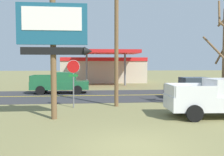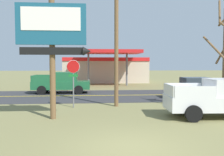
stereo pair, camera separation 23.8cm
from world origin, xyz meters
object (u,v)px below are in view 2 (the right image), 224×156
(motel_sign, at_px, (53,36))
(car_grey_mid_lane, at_px, (194,88))
(gas_station, at_px, (105,69))
(stop_sign, at_px, (73,75))
(pickup_green_on_road, at_px, (62,83))
(utility_pole, at_px, (116,34))
(pickup_white_parked_on_lawn, at_px, (219,98))

(motel_sign, relative_size, car_grey_mid_lane, 1.40)
(gas_station, distance_m, car_grey_mid_lane, 18.42)
(stop_sign, bearing_deg, car_grey_mid_lane, 20.97)
(stop_sign, bearing_deg, gas_station, 81.59)
(pickup_green_on_road, bearing_deg, utility_pole, -59.36)
(stop_sign, height_order, gas_station, gas_station)
(motel_sign, distance_m, car_grey_mid_lane, 12.41)
(pickup_green_on_road, bearing_deg, car_grey_mid_lane, -20.25)
(utility_pole, relative_size, gas_station, 0.72)
(gas_station, distance_m, pickup_white_parked_on_lawn, 24.65)
(utility_pole, bearing_deg, motel_sign, -134.66)
(pickup_green_on_road, height_order, car_grey_mid_lane, pickup_green_on_road)
(utility_pole, xyz_separation_m, pickup_white_parked_on_lawn, (4.90, -3.62, -3.66))
(stop_sign, height_order, pickup_white_parked_on_lawn, stop_sign)
(pickup_white_parked_on_lawn, height_order, pickup_green_on_road, same)
(stop_sign, distance_m, gas_station, 21.09)
(gas_station, height_order, pickup_white_parked_on_lawn, gas_station)
(pickup_green_on_road, bearing_deg, pickup_white_parked_on_lawn, -49.80)
(pickup_white_parked_on_lawn, bearing_deg, stop_sign, 156.20)
(car_grey_mid_lane, bearing_deg, pickup_white_parked_on_lawn, -103.37)
(pickup_white_parked_on_lawn, distance_m, car_grey_mid_lane, 7.09)
(stop_sign, relative_size, gas_station, 0.25)
(gas_station, xyz_separation_m, pickup_white_parked_on_lawn, (4.51, -24.22, -0.98))
(stop_sign, height_order, utility_pole, utility_pole)
(motel_sign, bearing_deg, pickup_white_parked_on_lawn, -1.28)
(pickup_white_parked_on_lawn, bearing_deg, car_grey_mid_lane, 76.63)
(utility_pole, height_order, pickup_green_on_road, utility_pole)
(utility_pole, xyz_separation_m, car_grey_mid_lane, (6.54, 3.27, -3.79))
(utility_pole, bearing_deg, gas_station, 88.93)
(stop_sign, xyz_separation_m, gas_station, (3.09, 20.87, -0.08))
(pickup_white_parked_on_lawn, bearing_deg, pickup_green_on_road, 130.20)
(motel_sign, bearing_deg, pickup_green_on_road, 94.88)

